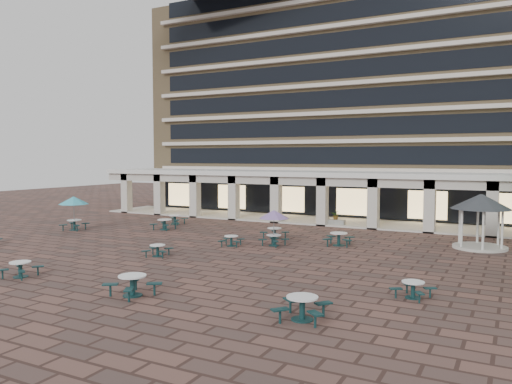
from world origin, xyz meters
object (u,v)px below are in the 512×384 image
at_px(picnic_table_2, 132,284).
at_px(planter_left, 276,216).
at_px(picnic_table_1, 20,268).
at_px(gazebo, 481,208).
at_px(planter_right, 336,220).

bearing_deg(picnic_table_2, planter_left, 114.01).
xyz_separation_m(picnic_table_1, planter_left, (1.95, 23.90, 0.04)).
bearing_deg(planter_left, gazebo, -18.92).
bearing_deg(picnic_table_2, planter_right, 101.00).
relative_size(planter_left, planter_right, 1.00).
distance_m(picnic_table_1, planter_left, 23.98).
bearing_deg(planter_right, picnic_table_2, -91.40).
height_order(picnic_table_2, planter_right, planter_right).
bearing_deg(picnic_table_2, gazebo, 69.39).
height_order(picnic_table_1, planter_left, planter_left).
xyz_separation_m(planter_left, planter_right, (5.49, 0.00, 0.02)).
distance_m(picnic_table_2, gazebo, 21.76).
xyz_separation_m(picnic_table_2, planter_left, (-4.91, 23.90, -0.03)).
bearing_deg(planter_left, planter_right, 0.00).
bearing_deg(planter_right, picnic_table_1, -107.30).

